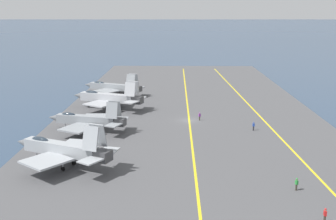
# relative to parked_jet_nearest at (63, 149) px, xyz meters

# --- Properties ---
(ground_plane) EXTENTS (2000.00, 2000.00, 0.00)m
(ground_plane) POSITION_rel_parked_jet_nearest_xyz_m (26.79, -18.90, -3.15)
(ground_plane) COLOR #2D425B
(carrier_deck) EXTENTS (172.02, 55.89, 0.40)m
(carrier_deck) POSITION_rel_parked_jet_nearest_xyz_m (26.79, -18.90, -2.95)
(carrier_deck) COLOR #4C4C4F
(carrier_deck) RESTS_ON ground
(deck_stripe_foul_line) EXTENTS (154.69, 7.00, 0.01)m
(deck_stripe_foul_line) POSITION_rel_parked_jet_nearest_xyz_m (26.79, -34.27, -2.74)
(deck_stripe_foul_line) COLOR yellow
(deck_stripe_foul_line) RESTS_ON carrier_deck
(deck_stripe_centerline) EXTENTS (154.82, 0.36, 0.01)m
(deck_stripe_centerline) POSITION_rel_parked_jet_nearest_xyz_m (26.79, -18.90, -2.74)
(deck_stripe_centerline) COLOR yellow
(deck_stripe_centerline) RESTS_ON carrier_deck
(parked_jet_nearest) EXTENTS (13.50, 16.40, 6.96)m
(parked_jet_nearest) POSITION_rel_parked_jet_nearest_xyz_m (0.00, 0.00, 0.00)
(parked_jet_nearest) COLOR #9EA3A8
(parked_jet_nearest) RESTS_ON carrier_deck
(parked_jet_second) EXTENTS (14.03, 15.48, 6.01)m
(parked_jet_second) POSITION_rel_parked_jet_nearest_xyz_m (18.30, 0.19, -0.54)
(parked_jet_second) COLOR gray
(parked_jet_second) RESTS_ON carrier_deck
(parked_jet_third) EXTENTS (13.93, 17.42, 6.73)m
(parked_jet_third) POSITION_rel_parked_jet_nearest_xyz_m (36.35, -0.77, -0.07)
(parked_jet_third) COLOR #A8AAAF
(parked_jet_third) RESTS_ON carrier_deck
(parked_jet_fourth) EXTENTS (12.10, 17.10, 6.08)m
(parked_jet_fourth) POSITION_rel_parked_jet_nearest_xyz_m (52.35, 0.45, -0.47)
(parked_jet_fourth) COLOR gray
(parked_jet_fourth) RESTS_ON carrier_deck
(crew_blue_vest) EXTENTS (0.29, 0.40, 1.68)m
(crew_blue_vest) POSITION_rel_parked_jet_nearest_xyz_m (19.55, -30.79, -1.83)
(crew_blue_vest) COLOR #232328
(crew_blue_vest) RESTS_ON carrier_deck
(crew_purple_vest) EXTENTS (0.38, 0.45, 1.68)m
(crew_purple_vest) POSITION_rel_parked_jet_nearest_xyz_m (26.79, -21.03, -1.83)
(crew_purple_vest) COLOR #383328
(crew_purple_vest) RESTS_ON carrier_deck
(crew_red_vest) EXTENTS (0.39, 0.27, 1.68)m
(crew_red_vest) POSITION_rel_parked_jet_nearest_xyz_m (-15.70, -32.11, -1.82)
(crew_red_vest) COLOR #383328
(crew_red_vest) RESTS_ON carrier_deck
(crew_green_vest) EXTENTS (0.44, 0.37, 1.65)m
(crew_green_vest) POSITION_rel_parked_jet_nearest_xyz_m (-7.44, -31.37, -1.84)
(crew_green_vest) COLOR #383328
(crew_green_vest) RESTS_ON carrier_deck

